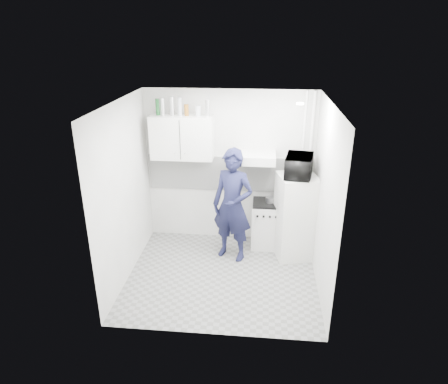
{
  "coord_description": "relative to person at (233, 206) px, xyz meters",
  "views": [
    {
      "loc": [
        0.53,
        -5.07,
        3.49
      ],
      "look_at": [
        0.0,
        0.3,
        1.25
      ],
      "focal_mm": 32.0,
      "sensor_mm": 36.0,
      "label": 1
    }
  ],
  "objects": [
    {
      "name": "stove",
      "position": [
        0.54,
        0.42,
        -0.52
      ],
      "size": [
        0.49,
        0.49,
        0.78
      ],
      "primitive_type": "cube",
      "color": "silver",
      "rests_on": "floor"
    },
    {
      "name": "bottle_b",
      "position": [
        -1.15,
        0.5,
        1.42
      ],
      "size": [
        0.07,
        0.07,
        0.27
      ],
      "primitive_type": "cylinder",
      "color": "silver",
      "rests_on": "upper_cabinet"
    },
    {
      "name": "wall_left",
      "position": [
        -1.51,
        -0.58,
        0.39
      ],
      "size": [
        0.0,
        2.6,
        2.6
      ],
      "primitive_type": "plane",
      "rotation": [
        1.57,
        0.0,
        1.57
      ],
      "color": "silver",
      "rests_on": "floor"
    },
    {
      "name": "ceiling",
      "position": [
        -0.11,
        -0.58,
        1.69
      ],
      "size": [
        2.8,
        2.8,
        0.0
      ],
      "primitive_type": "plane",
      "color": "white",
      "rests_on": "wall_back"
    },
    {
      "name": "canister_a",
      "position": [
        -0.77,
        0.5,
        1.38
      ],
      "size": [
        0.07,
        0.07,
        0.18
      ],
      "primitive_type": "cylinder",
      "color": "brown",
      "rests_on": "upper_cabinet"
    },
    {
      "name": "stove_top",
      "position": [
        0.54,
        0.42,
        -0.12
      ],
      "size": [
        0.47,
        0.47,
        0.03
      ],
      "primitive_type": "cube",
      "color": "black",
      "rests_on": "stove"
    },
    {
      "name": "backsplash",
      "position": [
        -0.11,
        0.66,
        0.29
      ],
      "size": [
        2.74,
        0.03,
        0.6
      ],
      "primitive_type": "cube",
      "color": "white",
      "rests_on": "wall_back"
    },
    {
      "name": "bottle_d",
      "position": [
        -0.88,
        0.5,
        1.43
      ],
      "size": [
        0.06,
        0.06,
        0.28
      ],
      "primitive_type": "cylinder",
      "color": "#B2B7BC",
      "rests_on": "upper_cabinet"
    },
    {
      "name": "saucepan",
      "position": [
        0.59,
        0.44,
        -0.06
      ],
      "size": [
        0.16,
        0.16,
        0.09
      ],
      "primitive_type": "cylinder",
      "color": "silver",
      "rests_on": "stove_top"
    },
    {
      "name": "wall_right",
      "position": [
        1.29,
        -0.58,
        0.39
      ],
      "size": [
        0.0,
        2.6,
        2.6
      ],
      "primitive_type": "plane",
      "rotation": [
        1.57,
        0.0,
        -1.57
      ],
      "color": "silver",
      "rests_on": "floor"
    },
    {
      "name": "person",
      "position": [
        0.0,
        0.0,
        0.0
      ],
      "size": [
        0.78,
        0.65,
        1.82
      ],
      "primitive_type": "imported",
      "rotation": [
        0.0,
        0.0,
        -0.37
      ],
      "color": "black",
      "rests_on": "floor"
    },
    {
      "name": "bottle_a",
      "position": [
        -1.23,
        0.5,
        1.42
      ],
      "size": [
        0.06,
        0.06,
        0.26
      ],
      "primitive_type": "cylinder",
      "color": "#144C1E",
      "rests_on": "upper_cabinet"
    },
    {
      "name": "pipe_b",
      "position": [
        1.07,
        0.59,
        0.39
      ],
      "size": [
        0.04,
        0.04,
        2.6
      ],
      "primitive_type": "cylinder",
      "color": "silver",
      "rests_on": "floor"
    },
    {
      "name": "bottle_c",
      "position": [
        -1.0,
        0.5,
        1.43
      ],
      "size": [
        0.07,
        0.07,
        0.29
      ],
      "primitive_type": "cylinder",
      "color": "silver",
      "rests_on": "upper_cabinet"
    },
    {
      "name": "fridge",
      "position": [
        0.99,
        0.15,
        -0.22
      ],
      "size": [
        0.69,
        0.69,
        1.38
      ],
      "primitive_type": "cube",
      "rotation": [
        0.0,
        0.0,
        0.24
      ],
      "color": "white",
      "rests_on": "floor"
    },
    {
      "name": "range_hood",
      "position": [
        0.34,
        0.42,
        0.66
      ],
      "size": [
        0.6,
        0.5,
        0.14
      ],
      "primitive_type": "cube",
      "color": "silver",
      "rests_on": "wall_back"
    },
    {
      "name": "microwave",
      "position": [
        0.99,
        0.15,
        0.63
      ],
      "size": [
        0.63,
        0.48,
        0.32
      ],
      "primitive_type": "imported",
      "rotation": [
        0.0,
        0.0,
        1.42
      ],
      "color": "black",
      "rests_on": "fridge"
    },
    {
      "name": "ceiling_spot_fixture",
      "position": [
        0.89,
        -0.38,
        1.66
      ],
      "size": [
        0.1,
        0.1,
        0.02
      ],
      "primitive_type": "cylinder",
      "color": "white",
      "rests_on": "ceiling"
    },
    {
      "name": "wall_back",
      "position": [
        -0.11,
        0.67,
        0.39
      ],
      "size": [
        2.8,
        0.0,
        2.8
      ],
      "primitive_type": "plane",
      "rotation": [
        1.57,
        0.0,
        0.0
      ],
      "color": "silver",
      "rests_on": "floor"
    },
    {
      "name": "upper_cabinet",
      "position": [
        -0.86,
        0.5,
        0.94
      ],
      "size": [
        1.0,
        0.35,
        0.7
      ],
      "primitive_type": "cube",
      "color": "white",
      "rests_on": "wall_back"
    },
    {
      "name": "canister_b",
      "position": [
        -0.59,
        0.5,
        1.37
      ],
      "size": [
        0.08,
        0.08,
        0.16
      ],
      "primitive_type": "cylinder",
      "color": "#B2B7BC",
      "rests_on": "upper_cabinet"
    },
    {
      "name": "bottle_e",
      "position": [
        -0.44,
        0.5,
        1.41
      ],
      "size": [
        0.06,
        0.06,
        0.25
      ],
      "primitive_type": "cylinder",
      "color": "silver",
      "rests_on": "upper_cabinet"
    },
    {
      "name": "pipe_a",
      "position": [
        1.19,
        0.59,
        0.39
      ],
      "size": [
        0.05,
        0.05,
        2.6
      ],
      "primitive_type": "cylinder",
      "color": "silver",
      "rests_on": "floor"
    },
    {
      "name": "floor",
      "position": [
        -0.11,
        -0.58,
        -0.91
      ],
      "size": [
        2.8,
        2.8,
        0.0
      ],
      "primitive_type": "plane",
      "color": "gray",
      "rests_on": "ground"
    }
  ]
}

